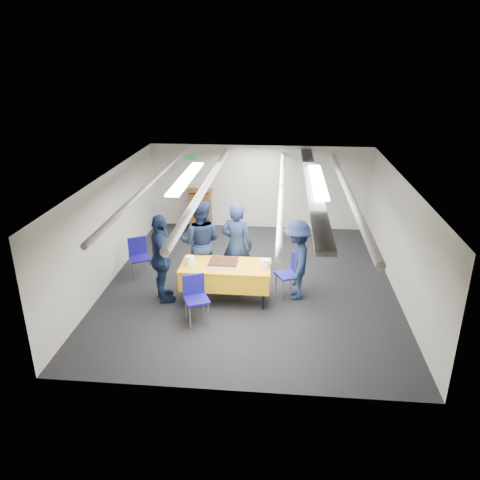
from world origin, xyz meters
name	(u,v)px	position (x,y,z in m)	size (l,w,h in m)	color
ground	(250,282)	(0.00, 0.00, 0.00)	(7.00, 7.00, 0.00)	black
room_shell	(257,196)	(0.09, 0.41, 1.81)	(6.00, 7.00, 2.30)	beige
serving_table	(226,275)	(-0.43, -0.82, 0.56)	(1.75, 0.84, 0.77)	black
sheet_cake	(223,263)	(-0.47, -0.84, 0.82)	(0.57, 0.45, 0.10)	white
plate_stack_left	(190,261)	(-1.11, -0.87, 0.85)	(0.20, 0.20, 0.18)	white
plate_stack_right	(266,264)	(0.35, -0.87, 0.85)	(0.21, 0.21, 0.17)	white
podium	(200,209)	(-1.60, 3.05, 0.61)	(0.62, 0.53, 1.25)	brown
chair_near	(195,294)	(-0.89, -1.59, 0.53)	(0.56, 0.56, 0.87)	gray
chair_right	(292,270)	(0.86, -0.45, 0.53)	(0.56, 0.56, 0.87)	gray
chair_left	(139,253)	(-2.45, 0.11, 0.53)	(0.57, 0.57, 0.87)	gray
sailor_a	(237,245)	(-0.28, -0.15, 0.91)	(0.66, 0.44, 1.82)	black
sailor_b	(200,242)	(-1.04, -0.10, 0.92)	(0.90, 0.70, 1.84)	black
sailor_c	(162,259)	(-1.66, -0.93, 0.89)	(1.05, 0.44, 1.79)	black
sailor_d	(297,260)	(0.95, -0.56, 0.81)	(1.05, 0.60, 1.62)	black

